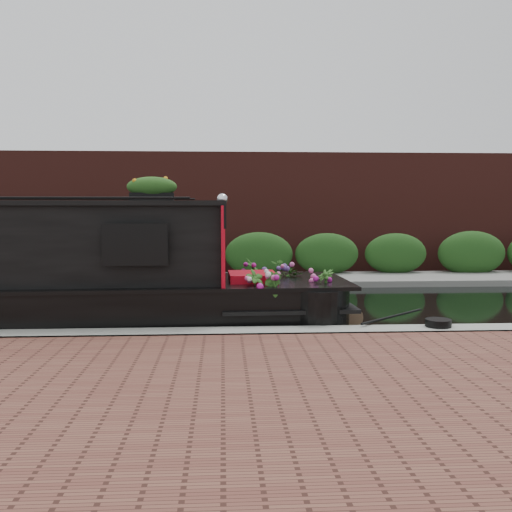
{
  "coord_description": "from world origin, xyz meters",
  "views": [
    {
      "loc": [
        1.12,
        -12.19,
        2.21
      ],
      "look_at": [
        1.79,
        -0.6,
        1.2
      ],
      "focal_mm": 40.0,
      "sensor_mm": 36.0,
      "label": 1
    }
  ],
  "objects": [
    {
      "name": "ground",
      "position": [
        0.0,
        0.0,
        0.0
      ],
      "size": [
        80.0,
        80.0,
        0.0
      ],
      "primitive_type": "plane",
      "color": "black",
      "rests_on": "ground"
    },
    {
      "name": "rope_fender",
      "position": [
        3.46,
        -1.91,
        0.2
      ],
      "size": [
        0.39,
        0.41,
        0.39
      ],
      "primitive_type": "cylinder",
      "rotation": [
        1.57,
        0.0,
        0.0
      ],
      "color": "brown",
      "rests_on": "ground"
    },
    {
      "name": "near_bank_pavers",
      "position": [
        0.0,
        -7.0,
        0.0
      ],
      "size": [
        40.0,
        7.0,
        0.5
      ],
      "primitive_type": "cube",
      "color": "brown",
      "rests_on": "ground"
    },
    {
      "name": "far_hedge",
      "position": [
        0.0,
        5.1,
        0.0
      ],
      "size": [
        40.0,
        1.1,
        2.8
      ],
      "primitive_type": "cube",
      "color": "#1D4316",
      "rests_on": "ground"
    },
    {
      "name": "far_brick_wall",
      "position": [
        0.0,
        7.2,
        0.0
      ],
      "size": [
        40.0,
        1.0,
        8.0
      ],
      "primitive_type": "cube",
      "color": "#4C1E19",
      "rests_on": "ground"
    },
    {
      "name": "near_bank_coping",
      "position": [
        0.0,
        -3.3,
        0.0
      ],
      "size": [
        40.0,
        0.6,
        0.5
      ],
      "primitive_type": "cube",
      "color": "gray",
      "rests_on": "ground"
    },
    {
      "name": "far_bank_path",
      "position": [
        0.0,
        4.2,
        0.0
      ],
      "size": [
        40.0,
        2.4,
        0.34
      ],
      "primitive_type": "cube",
      "color": "slate",
      "rests_on": "ground"
    },
    {
      "name": "coiled_mooring_rope",
      "position": [
        4.63,
        -3.19,
        0.31
      ],
      "size": [
        0.42,
        0.42,
        0.12
      ],
      "primitive_type": "cylinder",
      "color": "black",
      "rests_on": "near_bank_coping"
    }
  ]
}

